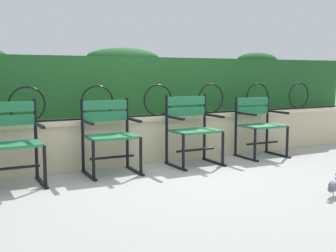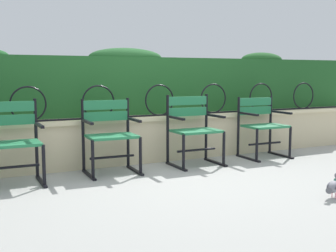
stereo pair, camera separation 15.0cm
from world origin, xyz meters
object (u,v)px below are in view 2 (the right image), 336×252
(park_chair_rightmost, at_px, (262,124))
(park_chair_centre_left, at_px, (110,133))
(park_chair_leftmost, at_px, (10,140))
(pigeon_near_chairs, at_px, (334,186))
(park_chair_centre_right, at_px, (193,128))

(park_chair_rightmost, bearing_deg, park_chair_centre_left, 179.73)
(park_chair_leftmost, xyz_separation_m, park_chair_centre_left, (1.11, 0.06, -0.01))
(park_chair_leftmost, bearing_deg, pigeon_near_chairs, -35.43)
(park_chair_leftmost, xyz_separation_m, pigeon_near_chairs, (2.65, -1.88, -0.36))
(park_chair_leftmost, distance_m, pigeon_near_chairs, 3.27)
(park_chair_leftmost, height_order, park_chair_rightmost, park_chair_leftmost)
(pigeon_near_chairs, bearing_deg, park_chair_leftmost, 144.57)
(park_chair_centre_left, relative_size, park_chair_centre_right, 0.97)
(park_chair_leftmost, bearing_deg, park_chair_rightmost, 0.84)
(park_chair_rightmost, bearing_deg, park_chair_centre_right, -178.85)
(park_chair_centre_left, xyz_separation_m, pigeon_near_chairs, (1.54, -1.94, -0.35))
(park_chair_centre_left, height_order, park_chair_centre_right, park_chair_centre_right)
(park_chair_centre_right, relative_size, park_chair_rightmost, 1.07)
(park_chair_leftmost, relative_size, park_chair_centre_right, 1.00)
(park_chair_leftmost, distance_m, park_chair_rightmost, 3.33)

